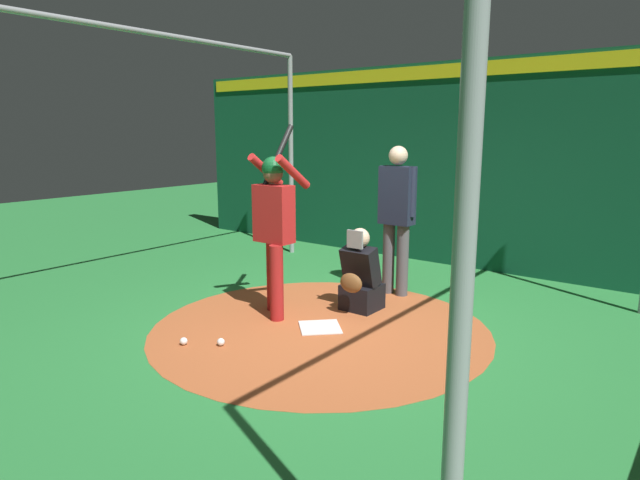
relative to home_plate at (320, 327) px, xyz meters
The scene contains 11 objects.
ground_plane 0.01m from the home_plate, ahead, with size 26.68×26.68×0.00m, color #287A38.
dirt_circle 0.01m from the home_plate, ahead, with size 3.54×3.54×0.01m, color #AD562D.
home_plate is the anchor object (origin of this frame).
batter 1.26m from the home_plate, 94.61° to the right, with size 0.68×0.49×2.12m.
catcher 0.84m from the home_plate, behind, with size 0.58×0.40×0.97m.
umpire 1.88m from the home_plate, behind, with size 0.23×0.49×1.86m.
back_wall 3.84m from the home_plate, behind, with size 0.23×10.68×3.05m.
cage_frame 2.22m from the home_plate, ahead, with size 5.33×5.32×3.25m.
baseball_0 1.07m from the home_plate, 25.64° to the right, with size 0.07×0.07×0.07m, color white.
baseball_1 1.40m from the home_plate, 33.17° to the right, with size 0.07×0.07×0.07m, color white.
baseball_2 0.81m from the home_plate, behind, with size 0.07×0.07×0.07m, color white.
Camera 1 is at (4.33, 3.32, 2.05)m, focal length 30.67 mm.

